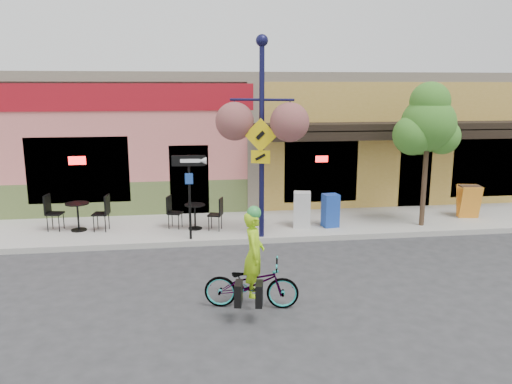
# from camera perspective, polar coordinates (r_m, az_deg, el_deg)

# --- Properties ---
(ground) EXTENTS (90.00, 90.00, 0.00)m
(ground) POSITION_cam_1_polar(r_m,az_deg,el_deg) (12.97, 6.08, -6.36)
(ground) COLOR #2D2D30
(ground) RESTS_ON ground
(sidewalk) EXTENTS (24.00, 3.00, 0.15)m
(sidewalk) POSITION_cam_1_polar(r_m,az_deg,el_deg) (14.81, 4.24, -3.68)
(sidewalk) COLOR #9E9B93
(sidewalk) RESTS_ON ground
(curb) EXTENTS (24.00, 0.12, 0.15)m
(curb) POSITION_cam_1_polar(r_m,az_deg,el_deg) (13.45, 5.53, -5.33)
(curb) COLOR #A8A59E
(curb) RESTS_ON ground
(building) EXTENTS (18.20, 8.20, 4.50)m
(building) POSITION_cam_1_polar(r_m,az_deg,el_deg) (19.75, 1.00, 6.71)
(building) COLOR #D26D68
(building) RESTS_ON ground
(bicycle) EXTENTS (1.85, 0.95, 0.93)m
(bicycle) POSITION_cam_1_polar(r_m,az_deg,el_deg) (9.44, -0.53, -10.45)
(bicycle) COLOR maroon
(bicycle) RESTS_ON ground
(cyclist_rider) EXTENTS (0.49, 0.65, 1.60)m
(cyclist_rider) POSITION_cam_1_polar(r_m,az_deg,el_deg) (9.32, -0.23, -8.53)
(cyclist_rider) COLOR #9ED816
(cyclist_rider) RESTS_ON ground
(lamp_post) EXTENTS (1.78, 1.21, 5.18)m
(lamp_post) POSITION_cam_1_polar(r_m,az_deg,el_deg) (12.83, 0.66, 6.07)
(lamp_post) COLOR #121239
(lamp_post) RESTS_ON sidewalk
(one_way_sign) EXTENTS (0.86, 0.24, 2.21)m
(one_way_sign) POSITION_cam_1_polar(r_m,az_deg,el_deg) (12.95, -7.59, -0.65)
(one_way_sign) COLOR black
(one_way_sign) RESTS_ON sidewalk
(cafe_set_left) EXTENTS (1.82, 1.11, 1.02)m
(cafe_set_left) POSITION_cam_1_polar(r_m,az_deg,el_deg) (14.58, -19.70, -2.23)
(cafe_set_left) COLOR black
(cafe_set_left) RESTS_ON sidewalk
(cafe_set_right) EXTENTS (1.71, 1.21, 0.93)m
(cafe_set_right) POSITION_cam_1_polar(r_m,az_deg,el_deg) (14.00, -7.00, -2.38)
(cafe_set_right) COLOR black
(cafe_set_right) RESTS_ON sidewalk
(newspaper_box_blue) EXTENTS (0.47, 0.43, 0.94)m
(newspaper_box_blue) POSITION_cam_1_polar(r_m,az_deg,el_deg) (14.29, 8.50, -2.10)
(newspaper_box_blue) COLOR #1B40A4
(newspaper_box_blue) RESTS_ON sidewalk
(newspaper_box_grey) EXTENTS (0.55, 0.52, 1.01)m
(newspaper_box_grey) POSITION_cam_1_polar(r_m,az_deg,el_deg) (14.15, 5.28, -2.01)
(newspaper_box_grey) COLOR #BDBDBD
(newspaper_box_grey) RESTS_ON sidewalk
(street_tree) EXTENTS (2.03, 2.03, 4.10)m
(street_tree) POSITION_cam_1_polar(r_m,az_deg,el_deg) (14.77, 18.88, 4.08)
(street_tree) COLOR #3D7A26
(street_tree) RESTS_ON sidewalk
(sandwich_board) EXTENTS (0.66, 0.53, 1.00)m
(sandwich_board) POSITION_cam_1_polar(r_m,az_deg,el_deg) (16.28, 23.36, -1.13)
(sandwich_board) COLOR orange
(sandwich_board) RESTS_ON sidewalk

